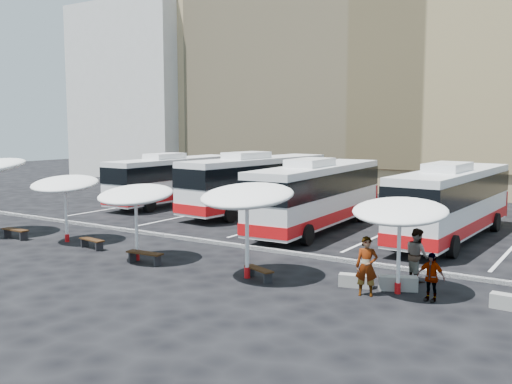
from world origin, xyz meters
The scene contains 23 objects.
ground centered at (0.00, 0.00, 0.00)m, with size 120.00×120.00×0.00m, color black.
sandstone_building centered at (0.00, 31.87, 12.63)m, with size 42.00×18.25×29.60m.
apartment_block centered at (-28.00, 28.00, 9.00)m, with size 14.00×14.00×18.00m, color silver.
curb_divider centered at (0.00, 0.50, 0.07)m, with size 34.00×0.25×0.15m, color black.
bay_lines centered at (0.00, 8.00, 0.01)m, with size 24.15×12.00×0.01m.
bus_0 centered at (-9.97, 9.63, 1.81)m, with size 2.68×11.18×3.54m.
bus_1 centered at (-3.24, 9.65, 1.94)m, with size 3.68×12.17×3.80m.
bus_2 centered at (2.67, 6.36, 1.92)m, with size 3.15×11.94×3.76m.
bus_3 centered at (9.23, 7.49, 1.90)m, with size 3.13×11.82×3.72m.
sunshade_1 centered at (-5.76, -2.86, 2.72)m, with size 4.05×4.07×3.20m.
sunshade_2 centered at (-0.33, -3.78, 2.67)m, with size 3.63×3.66×3.14m.
sunshade_3 centered at (4.87, -3.57, 2.95)m, with size 3.52×3.56×3.47m.
sunshade_4 centered at (10.03, -2.50, 2.69)m, with size 3.48×3.51×3.17m.
wood_bench_0 centered at (-8.37, -3.78, 0.37)m, with size 1.57×0.44×0.48m.
wood_bench_1 centered at (-3.56, -3.29, 0.34)m, with size 1.48×0.60×0.44m.
wood_bench_2 centered at (0.36, -4.06, 0.37)m, with size 1.59×0.54×0.48m.
wood_bench_3 centered at (5.35, -3.54, 0.32)m, with size 1.39×0.85×0.42m.
conc_bench_0 centered at (8.59, -2.52, 0.21)m, with size 1.13×0.38×0.42m, color gray.
conc_bench_1 centered at (9.91, -2.13, 0.24)m, with size 1.26×0.42×0.47m, color gray.
conc_bench_2 centered at (13.41, -2.27, 0.22)m, with size 1.18×0.39×0.44m, color gray.
passenger_0 centered at (9.26, -3.25, 0.96)m, with size 0.70×0.46×1.92m, color black.
passenger_1 centered at (10.09, -0.71, 0.94)m, with size 0.91×0.71×1.88m, color black.
passenger_2 centered at (11.14, -2.70, 0.76)m, with size 0.90×0.37×1.53m, color black.
Camera 1 is at (15.93, -20.08, 5.43)m, focal length 40.00 mm.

